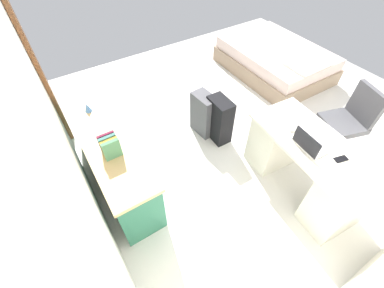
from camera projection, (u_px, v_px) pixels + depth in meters
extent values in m
plane|color=silver|center=(250.00, 126.00, 3.90)|extent=(5.83, 5.83, 0.00)
cube|color=white|center=(40.00, 107.00, 1.96)|extent=(4.35, 0.10, 2.89)
cube|color=brown|center=(35.00, 61.00, 3.23)|extent=(0.88, 0.05, 2.04)
cube|color=silver|center=(317.00, 146.00, 2.65)|extent=(1.49, 0.78, 0.04)
cube|color=beige|center=(340.00, 202.00, 2.63)|extent=(0.45, 0.63, 0.72)
cube|color=beige|center=(276.00, 140.00, 3.22)|extent=(0.45, 0.63, 0.72)
cylinder|color=black|center=(329.00, 146.00, 3.60)|extent=(0.52, 0.52, 0.04)
cylinder|color=black|center=(335.00, 137.00, 3.46)|extent=(0.06, 0.06, 0.42)
cube|color=#4C4C51|center=(343.00, 123.00, 3.28)|extent=(0.58, 0.58, 0.08)
cube|color=#4C4C51|center=(366.00, 105.00, 3.12)|extent=(0.44, 0.19, 0.44)
cube|color=#28664C|center=(113.00, 161.00, 3.01)|extent=(1.76, 0.44, 0.69)
cube|color=tan|center=(105.00, 140.00, 2.74)|extent=(1.80, 0.48, 0.04)
cube|color=#225641|center=(147.00, 184.00, 2.98)|extent=(0.67, 0.01, 0.24)
cube|color=#225641|center=(121.00, 142.00, 3.43)|extent=(0.67, 0.01, 0.24)
cube|color=gray|center=(273.00, 65.00, 4.83)|extent=(1.92, 1.43, 0.28)
cube|color=beige|center=(276.00, 53.00, 4.65)|extent=(1.86, 1.36, 0.20)
cube|color=white|center=(308.00, 62.00, 4.16)|extent=(0.49, 0.69, 0.10)
cube|color=black|center=(219.00, 120.00, 3.51)|extent=(0.37, 0.23, 0.66)
cube|color=#4C4C51|center=(204.00, 114.00, 3.62)|extent=(0.38, 0.25, 0.63)
cube|color=silver|center=(311.00, 146.00, 2.61)|extent=(0.33, 0.25, 0.02)
cube|color=black|center=(306.00, 142.00, 2.51)|extent=(0.31, 0.04, 0.19)
ellipsoid|color=white|center=(293.00, 129.00, 2.77)|extent=(0.07, 0.10, 0.03)
cube|color=black|center=(341.00, 159.00, 2.50)|extent=(0.10, 0.15, 0.01)
cube|color=#488059|center=(112.00, 150.00, 2.47)|extent=(0.04, 0.17, 0.22)
cube|color=olive|center=(111.00, 147.00, 2.50)|extent=(0.04, 0.17, 0.21)
cube|color=#376C65|center=(109.00, 145.00, 2.52)|extent=(0.03, 0.17, 0.22)
cube|color=maroon|center=(108.00, 142.00, 2.54)|extent=(0.03, 0.17, 0.22)
cone|color=#4C7FBF|center=(87.00, 107.00, 2.98)|extent=(0.08, 0.08, 0.11)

